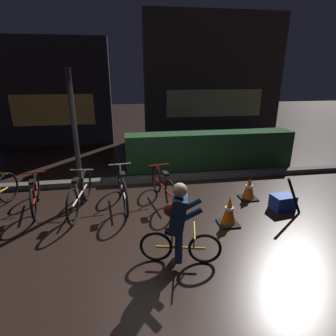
{
  "coord_description": "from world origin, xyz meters",
  "views": [
    {
      "loc": [
        -0.55,
        -4.26,
        2.64
      ],
      "look_at": [
        0.2,
        0.6,
        0.9
      ],
      "focal_mm": 29.24,
      "sensor_mm": 36.0,
      "label": 1
    }
  ],
  "objects_px": {
    "parked_bike_center_right": "(122,188)",
    "cyclist": "(179,223)",
    "parked_bike_left_mid": "(35,194)",
    "closed_umbrella": "(294,196)",
    "street_post": "(76,141)",
    "parked_bike_center_left": "(80,194)",
    "traffic_cone_near": "(229,211)",
    "traffic_cone_far": "(249,188)",
    "parked_bike_right_mid": "(163,186)",
    "blue_crate": "(283,202)"
  },
  "relations": [
    {
      "from": "traffic_cone_far",
      "to": "parked_bike_center_right",
      "type": "bearing_deg",
      "value": 176.87
    },
    {
      "from": "parked_bike_left_mid",
      "to": "traffic_cone_far",
      "type": "height_order",
      "value": "parked_bike_left_mid"
    },
    {
      "from": "parked_bike_center_right",
      "to": "cyclist",
      "type": "relative_size",
      "value": 1.4
    },
    {
      "from": "parked_bike_center_right",
      "to": "cyclist",
      "type": "distance_m",
      "value": 2.14
    },
    {
      "from": "parked_bike_center_right",
      "to": "parked_bike_right_mid",
      "type": "xyz_separation_m",
      "value": [
        0.85,
        0.05,
        -0.03
      ]
    },
    {
      "from": "traffic_cone_far",
      "to": "cyclist",
      "type": "height_order",
      "value": "cyclist"
    },
    {
      "from": "parked_bike_right_mid",
      "to": "blue_crate",
      "type": "bearing_deg",
      "value": -118.62
    },
    {
      "from": "parked_bike_center_right",
      "to": "cyclist",
      "type": "xyz_separation_m",
      "value": [
        0.8,
        -1.97,
        0.26
      ]
    },
    {
      "from": "parked_bike_left_mid",
      "to": "closed_umbrella",
      "type": "xyz_separation_m",
      "value": [
        4.97,
        -1.03,
        0.07
      ]
    },
    {
      "from": "cyclist",
      "to": "closed_umbrella",
      "type": "bearing_deg",
      "value": 35.58
    },
    {
      "from": "traffic_cone_near",
      "to": "blue_crate",
      "type": "xyz_separation_m",
      "value": [
        1.29,
        0.4,
        -0.12
      ]
    },
    {
      "from": "parked_bike_center_right",
      "to": "traffic_cone_far",
      "type": "distance_m",
      "value": 2.72
    },
    {
      "from": "cyclist",
      "to": "parked_bike_center_left",
      "type": "bearing_deg",
      "value": 144.78
    },
    {
      "from": "parked_bike_center_left",
      "to": "parked_bike_right_mid",
      "type": "distance_m",
      "value": 1.69
    },
    {
      "from": "blue_crate",
      "to": "closed_umbrella",
      "type": "xyz_separation_m",
      "value": [
        0.05,
        -0.25,
        0.24
      ]
    },
    {
      "from": "parked_bike_center_right",
      "to": "closed_umbrella",
      "type": "distance_m",
      "value": 3.38
    },
    {
      "from": "parked_bike_center_left",
      "to": "parked_bike_center_right",
      "type": "relative_size",
      "value": 0.96
    },
    {
      "from": "parked_bike_center_right",
      "to": "closed_umbrella",
      "type": "bearing_deg",
      "value": -112.53
    },
    {
      "from": "parked_bike_center_right",
      "to": "blue_crate",
      "type": "distance_m",
      "value": 3.27
    },
    {
      "from": "parked_bike_center_left",
      "to": "traffic_cone_near",
      "type": "relative_size",
      "value": 3.05
    },
    {
      "from": "traffic_cone_far",
      "to": "closed_umbrella",
      "type": "bearing_deg",
      "value": -56.85
    },
    {
      "from": "parked_bike_right_mid",
      "to": "traffic_cone_far",
      "type": "relative_size",
      "value": 3.11
    },
    {
      "from": "parked_bike_right_mid",
      "to": "cyclist",
      "type": "xyz_separation_m",
      "value": [
        -0.05,
        -2.02,
        0.29
      ]
    },
    {
      "from": "parked_bike_center_right",
      "to": "traffic_cone_near",
      "type": "distance_m",
      "value": 2.2
    },
    {
      "from": "traffic_cone_near",
      "to": "blue_crate",
      "type": "bearing_deg",
      "value": 17.19
    },
    {
      "from": "parked_bike_center_left",
      "to": "traffic_cone_far",
      "type": "distance_m",
      "value": 3.54
    },
    {
      "from": "street_post",
      "to": "parked_bike_left_mid",
      "type": "height_order",
      "value": "street_post"
    },
    {
      "from": "traffic_cone_near",
      "to": "cyclist",
      "type": "distance_m",
      "value": 1.44
    },
    {
      "from": "traffic_cone_far",
      "to": "blue_crate",
      "type": "distance_m",
      "value": 0.74
    },
    {
      "from": "traffic_cone_far",
      "to": "cyclist",
      "type": "distance_m",
      "value": 2.67
    },
    {
      "from": "traffic_cone_near",
      "to": "parked_bike_center_right",
      "type": "bearing_deg",
      "value": 149.76
    },
    {
      "from": "cyclist",
      "to": "traffic_cone_far",
      "type": "bearing_deg",
      "value": 56.62
    },
    {
      "from": "parked_bike_left_mid",
      "to": "traffic_cone_near",
      "type": "relative_size",
      "value": 2.71
    },
    {
      "from": "parked_bike_left_mid",
      "to": "closed_umbrella",
      "type": "distance_m",
      "value": 5.08
    },
    {
      "from": "parked_bike_center_right",
      "to": "blue_crate",
      "type": "bearing_deg",
      "value": -108.57
    },
    {
      "from": "parked_bike_left_mid",
      "to": "parked_bike_right_mid",
      "type": "height_order",
      "value": "parked_bike_right_mid"
    },
    {
      "from": "parked_bike_right_mid",
      "to": "blue_crate",
      "type": "height_order",
      "value": "parked_bike_right_mid"
    },
    {
      "from": "parked_bike_left_mid",
      "to": "parked_bike_center_left",
      "type": "distance_m",
      "value": 0.93
    },
    {
      "from": "traffic_cone_far",
      "to": "closed_umbrella",
      "type": "height_order",
      "value": "closed_umbrella"
    },
    {
      "from": "street_post",
      "to": "closed_umbrella",
      "type": "height_order",
      "value": "street_post"
    },
    {
      "from": "closed_umbrella",
      "to": "traffic_cone_far",
      "type": "bearing_deg",
      "value": -64.56
    },
    {
      "from": "closed_umbrella",
      "to": "blue_crate",
      "type": "bearing_deg",
      "value": -86.3
    },
    {
      "from": "parked_bike_center_right",
      "to": "cyclist",
      "type": "height_order",
      "value": "cyclist"
    },
    {
      "from": "street_post",
      "to": "cyclist",
      "type": "bearing_deg",
      "value": -52.57
    },
    {
      "from": "blue_crate",
      "to": "closed_umbrella",
      "type": "height_order",
      "value": "closed_umbrella"
    },
    {
      "from": "traffic_cone_near",
      "to": "traffic_cone_far",
      "type": "distance_m",
      "value": 1.26
    },
    {
      "from": "parked_bike_center_right",
      "to": "traffic_cone_far",
      "type": "xyz_separation_m",
      "value": [
        2.71,
        -0.15,
        -0.12
      ]
    },
    {
      "from": "parked_bike_left_mid",
      "to": "parked_bike_center_left",
      "type": "xyz_separation_m",
      "value": [
        0.9,
        -0.22,
        0.03
      ]
    },
    {
      "from": "blue_crate",
      "to": "closed_umbrella",
      "type": "distance_m",
      "value": 0.35
    },
    {
      "from": "traffic_cone_far",
      "to": "parked_bike_left_mid",
      "type": "bearing_deg",
      "value": 177.14
    }
  ]
}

